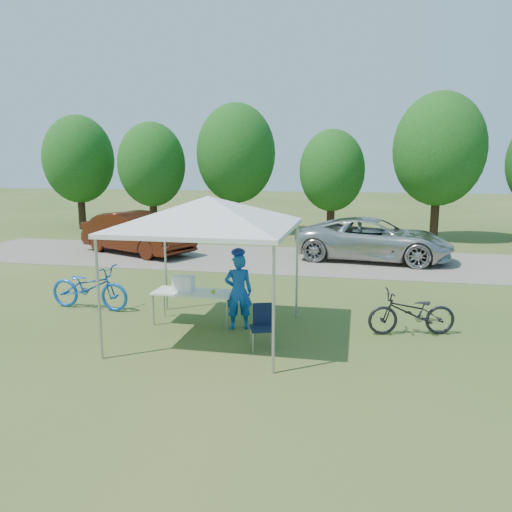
{
  "coord_description": "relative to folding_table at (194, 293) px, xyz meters",
  "views": [
    {
      "loc": [
        2.75,
        -8.94,
        3.34
      ],
      "look_at": [
        0.5,
        2.0,
        1.24
      ],
      "focal_mm": 35.0,
      "sensor_mm": 36.0,
      "label": 1
    }
  ],
  "objects": [
    {
      "name": "bike_blue",
      "position": [
        -2.7,
        0.51,
        -0.13
      ],
      "size": [
        2.01,
        0.83,
        1.03
      ],
      "primitive_type": "imported",
      "rotation": [
        0.0,
        0.0,
        1.5
      ],
      "color": "#1454B1",
      "rests_on": "ground"
    },
    {
      "name": "treeline",
      "position": [
        0.26,
        13.36,
        2.89
      ],
      "size": [
        24.89,
        4.28,
        6.3
      ],
      "color": "#382314",
      "rests_on": "ground"
    },
    {
      "name": "bike_dark",
      "position": [
        4.41,
        0.17,
        -0.2
      ],
      "size": [
        1.8,
        0.97,
        0.9
      ],
      "primitive_type": "imported",
      "rotation": [
        0.0,
        0.0,
        -1.34
      ],
      "color": "black",
      "rests_on": "ground"
    },
    {
      "name": "ice_cream_cup",
      "position": [
        0.43,
        -0.05,
        0.08
      ],
      "size": [
        0.09,
        0.09,
        0.07
      ],
      "primitive_type": "cylinder",
      "color": "gold",
      "rests_on": "folding_table"
    },
    {
      "name": "sedan",
      "position": [
        -4.7,
        7.38,
        0.13
      ],
      "size": [
        4.86,
        3.35,
        1.52
      ],
      "primitive_type": "imported",
      "rotation": [
        0.0,
        0.0,
        1.15
      ],
      "color": "#45190B",
      "rests_on": "gravel_strip"
    },
    {
      "name": "gravel_strip",
      "position": [
        0.56,
        7.31,
        -0.64
      ],
      "size": [
        24.0,
        5.0,
        0.02
      ],
      "primitive_type": "cube",
      "color": "gray",
      "rests_on": "ground"
    },
    {
      "name": "canopy",
      "position": [
        0.56,
        -0.69,
        2.0
      ],
      "size": [
        4.53,
        4.53,
        3.0
      ],
      "color": "#A5A5AA",
      "rests_on": "ground"
    },
    {
      "name": "folding_chair",
      "position": [
        1.67,
        -1.06,
        -0.18
      ],
      "size": [
        0.52,
        0.54,
        0.81
      ],
      "rotation": [
        0.0,
        0.0,
        0.33
      ],
      "color": "#0E1833",
      "rests_on": "ground"
    },
    {
      "name": "minivan",
      "position": [
        3.85,
        7.82,
        0.1
      ],
      "size": [
        5.51,
        3.06,
        1.46
      ],
      "primitive_type": "imported",
      "rotation": [
        0.0,
        0.0,
        1.44
      ],
      "color": "beige",
      "rests_on": "gravel_strip"
    },
    {
      "name": "ground",
      "position": [
        0.56,
        -0.69,
        -0.65
      ],
      "size": [
        100.0,
        100.0,
        0.0
      ],
      "primitive_type": "plane",
      "color": "#2D5119",
      "rests_on": "ground"
    },
    {
      "name": "folding_table",
      "position": [
        0.0,
        0.0,
        0.0
      ],
      "size": [
        1.68,
        0.7,
        0.69
      ],
      "color": "white",
      "rests_on": "ground"
    },
    {
      "name": "cooler",
      "position": [
        -0.23,
        0.0,
        0.2
      ],
      "size": [
        0.44,
        0.3,
        0.32
      ],
      "color": "white",
      "rests_on": "folding_table"
    },
    {
      "name": "cyclist",
      "position": [
        1.0,
        -0.15,
        0.13
      ],
      "size": [
        0.65,
        0.53,
        1.55
      ],
      "primitive_type": "imported",
      "rotation": [
        0.0,
        0.0,
        3.45
      ],
      "color": "#144DA9",
      "rests_on": "ground"
    }
  ]
}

